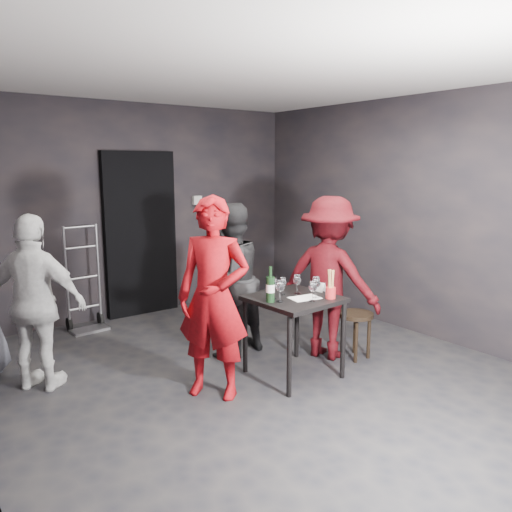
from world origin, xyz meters
TOP-DOWN VIEW (x-y plane):
  - floor at (0.00, 0.00)m, footprint 4.50×5.00m
  - ceiling at (0.00, 0.00)m, footprint 4.50×5.00m
  - wall_back at (0.00, 2.50)m, footprint 4.50×0.04m
  - wall_right at (2.25, 0.00)m, footprint 0.04×5.00m
  - doorway at (0.00, 2.44)m, footprint 0.95×0.10m
  - wallbox_upper at (0.85, 2.45)m, footprint 0.12×0.06m
  - wallbox_lower at (1.05, 2.45)m, footprint 0.10×0.06m
  - hand_truck at (-0.82, 2.21)m, footprint 0.41×0.35m
  - tasting_table at (0.30, -0.24)m, footprint 0.72×0.72m
  - stool at (1.08, -0.29)m, footprint 0.35×0.35m
  - server_red at (-0.49, -0.14)m, footprint 0.79×0.83m
  - woman_black at (0.13, 0.55)m, footprint 0.86×0.58m
  - man_maroon at (0.90, -0.08)m, footprint 0.89×1.26m
  - bystander_cream at (-1.65, 0.87)m, footprint 0.96×0.96m
  - tasting_mat at (0.35, -0.33)m, footprint 0.29×0.21m
  - wine_glass_a at (0.10, -0.29)m, footprint 0.10×0.10m
  - wine_glass_b at (0.10, -0.18)m, footprint 0.09×0.09m
  - wine_glass_c at (0.27, -0.12)m, footprint 0.08×0.08m
  - wine_glass_d at (0.34, -0.45)m, footprint 0.09×0.09m
  - wine_glass_e at (0.44, -0.38)m, footprint 0.08×0.08m
  - wine_glass_f at (0.39, -0.17)m, footprint 0.09×0.09m
  - wine_bottle at (0.02, -0.24)m, footprint 0.08×0.08m
  - breadstick_cup at (0.53, -0.47)m, footprint 0.09×0.09m
  - reserved_card at (0.61, -0.23)m, footprint 0.09×0.13m

SIDE VIEW (x-z plane):
  - floor at x=0.00m, z-range -0.01..0.01m
  - hand_truck at x=-0.82m, z-range -0.40..0.85m
  - stool at x=1.08m, z-range 0.14..0.61m
  - tasting_table at x=0.30m, z-range 0.28..1.03m
  - tasting_mat at x=0.35m, z-range 0.75..0.75m
  - bystander_cream at x=-1.65m, z-range 0.00..1.57m
  - reserved_card at x=0.61m, z-range 0.75..0.84m
  - woman_black at x=0.13m, z-range 0.00..1.62m
  - wine_glass_c at x=0.27m, z-range 0.75..0.93m
  - wine_glass_f at x=0.39m, z-range 0.75..0.95m
  - wine_glass_d at x=0.34m, z-range 0.75..0.95m
  - wine_glass_b at x=0.10m, z-range 0.75..0.96m
  - wine_glass_a at x=0.10m, z-range 0.75..0.96m
  - wine_glass_e at x=0.44m, z-range 0.75..0.96m
  - wine_bottle at x=0.02m, z-range 0.71..1.03m
  - breadstick_cup at x=0.53m, z-range 0.74..1.02m
  - man_maroon at x=0.90m, z-range 0.00..1.77m
  - server_red at x=-0.49m, z-range 0.00..1.91m
  - doorway at x=0.00m, z-range 0.00..2.10m
  - wall_back at x=0.00m, z-range 0.00..2.70m
  - wall_right at x=2.25m, z-range 0.00..2.70m
  - wallbox_lower at x=1.05m, z-range 1.33..1.47m
  - wallbox_upper at x=0.85m, z-range 1.39..1.51m
  - ceiling at x=0.00m, z-range 2.69..2.71m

